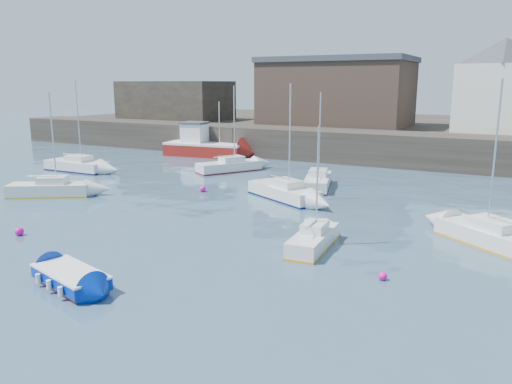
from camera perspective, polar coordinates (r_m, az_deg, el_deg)
The scene contains 18 objects.
water at distance 19.50m, azimuth -17.04°, elevation -11.03°, with size 220.00×220.00×0.00m, color #2D4760.
quay_wall at distance 49.58m, azimuth 12.57°, elevation 5.03°, with size 90.00×5.00×3.00m, color #28231E.
land_strip at distance 67.03m, azimuth 16.72°, elevation 6.55°, with size 90.00×32.00×2.80m, color #28231E.
bldg_east_d at distance 54.02m, azimuth 26.31°, elevation 10.89°, with size 11.14×11.14×8.95m.
warehouse at distance 58.63m, azimuth 9.19°, elevation 11.27°, with size 16.40×10.40×7.60m.
bldg_west at distance 68.19m, azimuth -9.20°, elevation 10.29°, with size 14.00×8.00×5.00m.
blue_dinghy at distance 20.35m, azimuth -20.43°, elevation -9.14°, with size 3.82×2.38×0.67m.
fishing_boat at distance 53.35m, azimuth -6.03°, elevation 5.32°, with size 8.94×4.22×5.71m.
sailboat_a at distance 36.82m, azimuth -22.50°, elevation 0.32°, with size 5.46×4.28×6.97m.
sailboat_b at distance 33.19m, azimuth 3.21°, elevation 0.03°, with size 6.06×4.42×7.55m.
sailboat_c at distance 23.52m, azimuth 6.57°, elevation -5.38°, with size 1.69×4.39×5.67m.
sailboat_d at distance 26.07m, azimuth 25.80°, elevation -4.70°, with size 6.03×5.21×7.76m.
sailboat_e at distance 46.50m, azimuth -19.79°, elevation 2.89°, with size 6.08×2.01×7.79m.
sailboat_f at distance 37.01m, azimuth 7.08°, elevation 1.23°, with size 3.10×5.58×6.92m.
sailboat_h at distance 43.60m, azimuth -3.08°, elevation 2.98°, with size 4.53×5.84×7.36m.
buoy_near at distance 28.09m, azimuth -25.40°, elevation -4.50°, with size 0.44×0.44×0.44m, color #FF069E.
buoy_mid at distance 20.48m, azimuth 14.26°, elevation -9.72°, with size 0.34×0.34×0.34m, color #FF069E.
buoy_far at distance 35.67m, azimuth -6.11°, elevation 0.04°, with size 0.44×0.44×0.44m, color #FF069E.
Camera 1 is at (12.94, -12.48, 7.56)m, focal length 35.00 mm.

